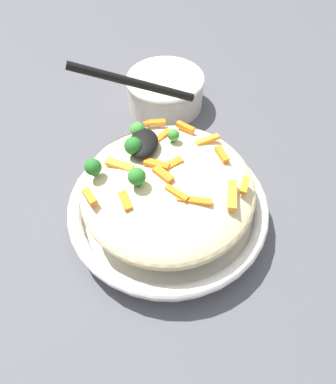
% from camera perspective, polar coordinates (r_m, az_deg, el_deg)
% --- Properties ---
extents(ground_plane, '(2.40, 2.40, 0.00)m').
position_cam_1_polar(ground_plane, '(0.54, -0.00, -4.14)').
color(ground_plane, '#4C4C51').
extents(serving_bowl, '(0.29, 0.29, 0.04)m').
position_cam_1_polar(serving_bowl, '(0.52, -0.00, -2.63)').
color(serving_bowl, white).
rests_on(serving_bowl, ground_plane).
extents(pasta_mound, '(0.24, 0.24, 0.06)m').
position_cam_1_polar(pasta_mound, '(0.48, -0.00, 0.69)').
color(pasta_mound, beige).
rests_on(pasta_mound, serving_bowl).
extents(carrot_piece_0, '(0.03, 0.02, 0.01)m').
position_cam_1_polar(carrot_piece_0, '(0.43, -6.85, -1.41)').
color(carrot_piece_0, orange).
rests_on(carrot_piece_0, pasta_mound).
extents(carrot_piece_1, '(0.03, 0.03, 0.01)m').
position_cam_1_polar(carrot_piece_1, '(0.45, -0.78, 2.85)').
color(carrot_piece_1, orange).
rests_on(carrot_piece_1, pasta_mound).
extents(carrot_piece_2, '(0.03, 0.02, 0.01)m').
position_cam_1_polar(carrot_piece_2, '(0.44, -12.46, -0.75)').
color(carrot_piece_2, orange).
rests_on(carrot_piece_2, pasta_mound).
extents(carrot_piece_3, '(0.02, 0.04, 0.01)m').
position_cam_1_polar(carrot_piece_3, '(0.47, -7.80, 4.34)').
color(carrot_piece_3, orange).
rests_on(carrot_piece_3, pasta_mound).
extents(carrot_piece_4, '(0.01, 0.04, 0.01)m').
position_cam_1_polar(carrot_piece_4, '(0.43, 4.23, -1.33)').
color(carrot_piece_4, orange).
rests_on(carrot_piece_4, pasta_mound).
extents(carrot_piece_5, '(0.02, 0.03, 0.01)m').
position_cam_1_polar(carrot_piece_5, '(0.43, 1.42, -0.17)').
color(carrot_piece_5, orange).
rests_on(carrot_piece_5, pasta_mound).
extents(carrot_piece_6, '(0.02, 0.03, 0.01)m').
position_cam_1_polar(carrot_piece_6, '(0.53, -2.19, 11.08)').
color(carrot_piece_6, orange).
rests_on(carrot_piece_6, pasta_mound).
extents(carrot_piece_7, '(0.03, 0.03, 0.01)m').
position_cam_1_polar(carrot_piece_7, '(0.51, 6.35, 8.30)').
color(carrot_piece_7, orange).
rests_on(carrot_piece_7, pasta_mound).
extents(carrot_piece_8, '(0.02, 0.03, 0.01)m').
position_cam_1_polar(carrot_piece_8, '(0.52, 2.79, 10.34)').
color(carrot_piece_8, orange).
rests_on(carrot_piece_8, pasta_mound).
extents(carrot_piece_9, '(0.03, 0.01, 0.01)m').
position_cam_1_polar(carrot_piece_9, '(0.46, 12.18, 1.03)').
color(carrot_piece_9, orange).
rests_on(carrot_piece_9, pasta_mound).
extents(carrot_piece_10, '(0.04, 0.01, 0.01)m').
position_cam_1_polar(carrot_piece_10, '(0.44, 10.26, -0.53)').
color(carrot_piece_10, orange).
rests_on(carrot_piece_10, pasta_mound).
extents(carrot_piece_11, '(0.04, 0.03, 0.01)m').
position_cam_1_polar(carrot_piece_11, '(0.51, -1.31, 8.67)').
color(carrot_piece_11, orange).
rests_on(carrot_piece_11, pasta_mound).
extents(carrot_piece_12, '(0.03, 0.04, 0.01)m').
position_cam_1_polar(carrot_piece_12, '(0.46, 0.76, 4.18)').
color(carrot_piece_12, orange).
rests_on(carrot_piece_12, pasta_mound).
extents(carrot_piece_13, '(0.03, 0.02, 0.01)m').
position_cam_1_polar(carrot_piece_13, '(0.49, 8.64, 5.95)').
color(carrot_piece_13, orange).
rests_on(carrot_piece_13, pasta_mound).
extents(carrot_piece_14, '(0.02, 0.03, 0.01)m').
position_cam_1_polar(carrot_piece_14, '(0.46, -1.87, 4.48)').
color(carrot_piece_14, orange).
rests_on(carrot_piece_14, pasta_mound).
extents(broccoli_floret_0, '(0.02, 0.02, 0.02)m').
position_cam_1_polar(broccoli_floret_0, '(0.49, 1.35, 9.05)').
color(broccoli_floret_0, '#377928').
rests_on(broccoli_floret_0, pasta_mound).
extents(broccoli_floret_1, '(0.02, 0.02, 0.03)m').
position_cam_1_polar(broccoli_floret_1, '(0.46, -11.91, 3.89)').
color(broccoli_floret_1, '#205B1C').
rests_on(broccoli_floret_1, pasta_mound).
extents(broccoli_floret_2, '(0.02, 0.02, 0.03)m').
position_cam_1_polar(broccoli_floret_2, '(0.47, -5.58, 7.29)').
color(broccoli_floret_2, '#205B1C').
rests_on(broccoli_floret_2, pasta_mound).
extents(broccoli_floret_3, '(0.02, 0.02, 0.03)m').
position_cam_1_polar(broccoli_floret_3, '(0.43, -5.04, 2.45)').
color(broccoli_floret_3, '#296820').
rests_on(broccoli_floret_3, pasta_mound).
extents(broccoli_floret_4, '(0.02, 0.02, 0.03)m').
position_cam_1_polar(broccoli_floret_4, '(0.50, -4.89, 9.85)').
color(broccoli_floret_4, '#377928').
rests_on(broccoli_floret_4, pasta_mound).
extents(serving_spoon, '(0.14, 0.17, 0.09)m').
position_cam_1_polar(serving_spoon, '(0.50, -4.59, 11.68)').
color(serving_spoon, black).
rests_on(serving_spoon, pasta_mound).
extents(companion_bowl, '(0.15, 0.15, 0.06)m').
position_cam_1_polar(companion_bowl, '(0.70, -0.41, 16.14)').
color(companion_bowl, beige).
rests_on(companion_bowl, ground_plane).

